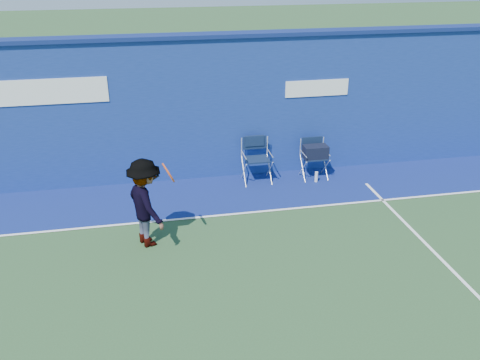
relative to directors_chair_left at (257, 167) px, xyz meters
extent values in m
plane|color=#294927|center=(-2.21, -4.62, -0.32)|extent=(80.00, 80.00, 0.00)
cube|color=navy|center=(-2.21, 0.58, 1.18)|extent=(24.00, 0.40, 3.00)
cube|color=navy|center=(-2.21, 0.58, 2.72)|extent=(24.00, 0.50, 0.08)
cube|color=white|center=(1.39, 0.37, 1.58)|extent=(1.40, 0.02, 0.35)
cube|color=navy|center=(-2.21, -0.52, -0.32)|extent=(24.00, 1.80, 0.01)
cube|color=white|center=(-2.21, -1.42, -0.31)|extent=(24.00, 0.06, 0.01)
cube|color=#0F1D3A|center=(0.00, -0.02, 0.20)|extent=(0.50, 0.42, 0.03)
cube|color=silver|center=(0.00, 0.23, 0.41)|extent=(0.57, 0.02, 0.42)
cube|color=#0F1D3A|center=(0.00, 0.23, 0.49)|extent=(0.50, 0.03, 0.29)
cube|color=#0F1D3A|center=(0.00, 0.23, 0.53)|extent=(0.42, 0.06, 0.23)
cube|color=#0F1D3A|center=(1.28, -0.07, 0.16)|extent=(0.46, 0.39, 0.03)
cube|color=silver|center=(1.28, 0.16, 0.34)|extent=(0.52, 0.02, 0.38)
cube|color=#0F1D3A|center=(1.28, 0.16, 0.42)|extent=(0.46, 0.02, 0.27)
cube|color=black|center=(1.28, -0.09, 0.30)|extent=(0.52, 0.30, 0.28)
cylinder|color=silver|center=(1.26, -0.30, -0.20)|extent=(0.07, 0.07, 0.24)
imported|color=#EA4738|center=(-2.38, -2.14, 0.46)|extent=(0.93, 1.15, 1.55)
torus|color=#BA4218|center=(-1.98, -2.26, 1.03)|extent=(0.26, 0.40, 0.35)
cylinder|color=gray|center=(-1.98, -2.26, 1.03)|extent=(0.20, 0.33, 0.28)
cylinder|color=black|center=(-2.28, -2.20, 0.88)|extent=(0.32, 0.10, 0.18)
camera|label=1|loc=(-2.28, -9.82, 4.34)|focal=38.00mm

